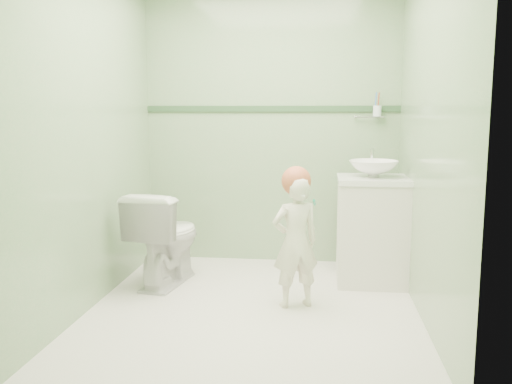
# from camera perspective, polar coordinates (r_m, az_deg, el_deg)

# --- Properties ---
(ground) EXTENTS (2.50, 2.50, 0.00)m
(ground) POSITION_cam_1_polar(r_m,az_deg,el_deg) (3.79, -0.27, -12.09)
(ground) COLOR white
(ground) RESTS_ON ground
(room_shell) EXTENTS (2.50, 2.54, 2.40)m
(room_shell) POSITION_cam_1_polar(r_m,az_deg,el_deg) (3.55, -0.29, 6.36)
(room_shell) COLOR #81B17D
(room_shell) RESTS_ON ground
(trim_stripe) EXTENTS (2.20, 0.02, 0.05)m
(trim_stripe) POSITION_cam_1_polar(r_m,az_deg,el_deg) (4.78, 1.56, 8.69)
(trim_stripe) COLOR #325432
(trim_stripe) RESTS_ON room_shell
(vanity) EXTENTS (0.52, 0.50, 0.80)m
(vanity) POSITION_cam_1_polar(r_m,az_deg,el_deg) (4.34, 11.98, -4.10)
(vanity) COLOR silver
(vanity) RESTS_ON ground
(counter) EXTENTS (0.54, 0.52, 0.04)m
(counter) POSITION_cam_1_polar(r_m,az_deg,el_deg) (4.27, 12.15, 1.28)
(counter) COLOR white
(counter) RESTS_ON vanity
(basin) EXTENTS (0.37, 0.37, 0.13)m
(basin) POSITION_cam_1_polar(r_m,az_deg,el_deg) (4.26, 12.19, 2.40)
(basin) COLOR white
(basin) RESTS_ON counter
(faucet) EXTENTS (0.03, 0.13, 0.18)m
(faucet) POSITION_cam_1_polar(r_m,az_deg,el_deg) (4.44, 12.00, 3.67)
(faucet) COLOR silver
(faucet) RESTS_ON counter
(cup_holder) EXTENTS (0.26, 0.07, 0.21)m
(cup_holder) POSITION_cam_1_polar(r_m,az_deg,el_deg) (4.73, 12.45, 8.24)
(cup_holder) COLOR silver
(cup_holder) RESTS_ON room_shell
(toilet) EXTENTS (0.52, 0.77, 0.73)m
(toilet) POSITION_cam_1_polar(r_m,az_deg,el_deg) (4.28, -9.39, -4.69)
(toilet) COLOR white
(toilet) RESTS_ON ground
(toddler) EXTENTS (0.39, 0.33, 0.90)m
(toddler) POSITION_cam_1_polar(r_m,az_deg,el_deg) (3.72, 4.14, -5.24)
(toddler) COLOR #EEE6CF
(toddler) RESTS_ON ground
(hair_cap) EXTENTS (0.20, 0.20, 0.20)m
(hair_cap) POSITION_cam_1_polar(r_m,az_deg,el_deg) (3.67, 4.23, 1.16)
(hair_cap) COLOR #C05F3C
(hair_cap) RESTS_ON toddler
(teal_toothbrush) EXTENTS (0.10, 0.14, 0.08)m
(teal_toothbrush) POSITION_cam_1_polar(r_m,az_deg,el_deg) (3.57, 5.99, -1.01)
(teal_toothbrush) COLOR #169067
(teal_toothbrush) RESTS_ON toddler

